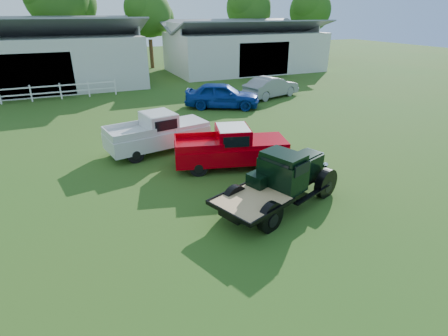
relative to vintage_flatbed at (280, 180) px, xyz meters
name	(u,v)px	position (x,y,z in m)	size (l,w,h in m)	color
ground	(233,211)	(-1.62, 0.25, -0.95)	(120.00, 120.00, 0.00)	#38511A
shed_left	(29,54)	(-8.62, 26.25, 1.85)	(18.80, 10.20, 5.60)	#B6B8AA
shed_right	(245,46)	(12.38, 27.25, 1.65)	(16.80, 9.20, 5.20)	#B6B8AA
fence_rail	(15,95)	(-9.62, 20.25, -0.35)	(14.20, 0.16, 1.20)	white
tree_b	(60,15)	(-5.62, 34.25, 4.80)	(6.90, 6.90, 11.50)	#2A5B15
tree_c	(149,27)	(3.38, 33.25, 3.55)	(5.40, 5.40, 9.00)	#2A5B15
tree_d	(248,21)	(16.38, 34.25, 4.05)	(6.00, 6.00, 10.00)	#2A5B15
tree_e	(309,22)	(24.38, 32.25, 3.80)	(5.70, 5.70, 9.50)	#2A5B15
vintage_flatbed	(280,180)	(0.00, 0.00, 0.00)	(4.78, 1.89, 1.89)	black
red_pickup	(230,147)	(-0.15, 3.68, -0.06)	(4.86, 1.87, 1.77)	#AF000A
white_pickup	(158,132)	(-2.51, 6.73, -0.04)	(4.91, 1.91, 1.80)	silver
misc_car_blue	(222,95)	(3.51, 12.99, -0.09)	(2.02, 5.03, 1.71)	navy
misc_car_grey	(271,87)	(8.26, 14.43, -0.17)	(1.65, 4.73, 1.56)	gray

